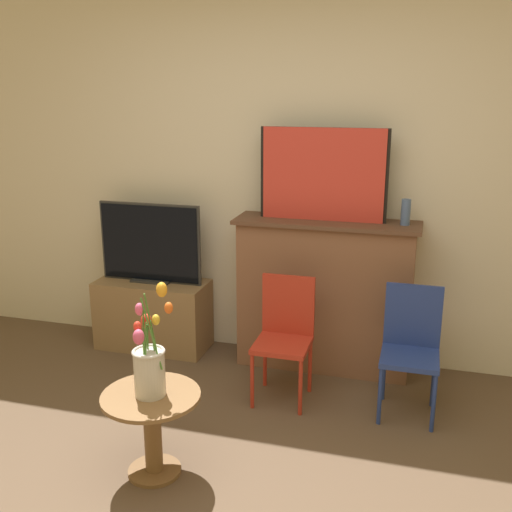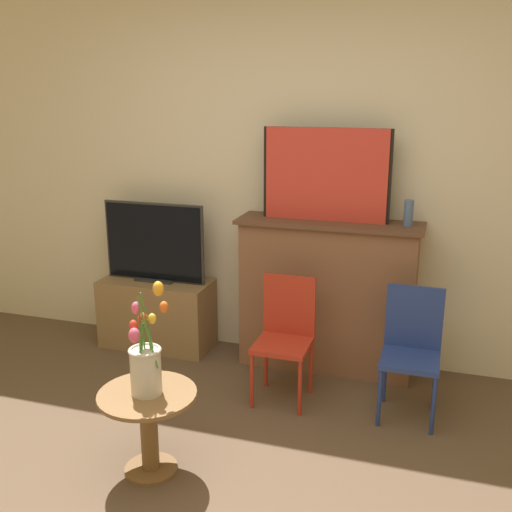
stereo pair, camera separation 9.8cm
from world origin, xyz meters
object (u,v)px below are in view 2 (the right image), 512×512
Objects in this scene: chair_blue at (412,345)px; vase_tulips at (146,361)px; chair_red at (285,331)px; tv_monitor at (154,243)px; painting at (326,175)px.

chair_blue is 1.54m from vase_tulips.
vase_tulips is at bearing -114.71° from chair_red.
tv_monitor is 1.38× the size of vase_tulips.
painting reaches higher than vase_tulips.
vase_tulips reaches higher than chair_red.
painting is 1.70m from vase_tulips.
chair_blue is (0.74, 0.03, 0.00)m from chair_red.
painting reaches higher than chair_blue.
tv_monitor reaches higher than vase_tulips.
chair_red is at bearing -22.38° from tv_monitor.
tv_monitor is 1.00× the size of chair_red.
vase_tulips reaches higher than chair_blue.
painting is 1.09× the size of chair_red.
painting is 1.50× the size of vase_tulips.
chair_blue is (1.84, -0.42, -0.35)m from tv_monitor.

